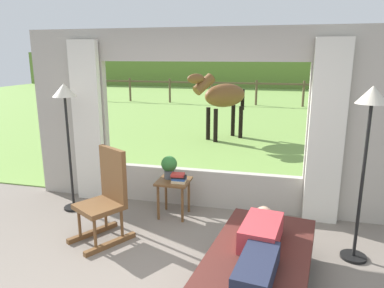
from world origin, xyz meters
name	(u,v)px	position (x,y,z in m)	size (l,w,h in m)	color
back_wall_with_window	(200,123)	(0.00, 2.26, 1.25)	(5.20, 0.12, 2.55)	#ADA599
curtain_panel_left	(88,123)	(-1.69, 2.12, 1.20)	(0.44, 0.10, 2.40)	silver
curtain_panel_right	(326,134)	(1.69, 2.12, 1.20)	(0.44, 0.10, 2.40)	silver
outdoor_pasture_lawn	(255,106)	(0.00, 13.16, 0.01)	(36.00, 21.68, 0.02)	#759E47
distant_hill_ridge	(267,70)	(0.00, 23.00, 1.20)	(36.00, 2.00, 2.40)	olive
recliner_sofa	(259,270)	(0.99, 0.42, 0.22)	(1.11, 1.80, 0.42)	black
reclining_person	(260,243)	(0.99, 0.37, 0.52)	(0.41, 1.44, 0.22)	#B23338
rocking_chair	(106,196)	(-0.86, 1.01, 0.55)	(0.74, 0.82, 1.12)	brown
side_table	(174,187)	(-0.26, 1.81, 0.43)	(0.44, 0.44, 0.52)	brown
potted_plant	(169,166)	(-0.34, 1.87, 0.70)	(0.22, 0.22, 0.32)	#4C5156
book_stack	(179,178)	(-0.17, 1.75, 0.58)	(0.21, 0.16, 0.12)	beige
floor_lamp_left	(66,109)	(-1.76, 1.69, 1.47)	(0.32, 0.32, 1.81)	black
floor_lamp_right	(369,122)	(1.98, 1.25, 1.53)	(0.32, 0.32, 1.89)	black
horse	(223,96)	(-0.37, 6.57, 1.16)	(1.48, 1.57, 1.73)	brown
pasture_tree	(332,84)	(2.49, 8.46, 1.39)	(1.21, 1.32, 2.77)	#4C3823
pasture_fence_line	(256,89)	(0.00, 13.55, 0.74)	(16.10, 0.10, 1.10)	brown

